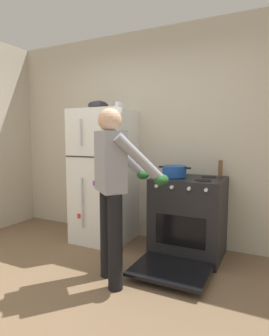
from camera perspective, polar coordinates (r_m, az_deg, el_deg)
name	(u,v)px	position (r m, az deg, el deg)	size (l,w,h in m)	color
ground	(53,317)	(2.48, -15.96, -26.88)	(8.00, 8.00, 0.00)	brown
kitchen_wall_back	(154,137)	(3.75, 3.99, 6.28)	(6.00, 0.10, 2.70)	beige
refrigerator	(104,176)	(3.69, -6.09, -1.62)	(0.68, 0.72, 1.69)	white
stove_range	(188,218)	(3.31, 10.71, -9.82)	(0.76, 1.21, 0.90)	black
person_cook	(114,180)	(2.57, -4.05, -2.48)	(0.69, 0.72, 1.60)	black
red_pot	(174,171)	(3.22, 8.01, -0.66)	(0.37, 0.27, 0.13)	#19479E
coffee_mug	(118,106)	(3.63, -3.33, 12.38)	(0.11, 0.08, 0.10)	silver
pepper_mill	(220,168)	(3.35, 16.87, -0.09)	(0.05, 0.05, 0.19)	brown
mixing_bowl	(98,105)	(3.72, -7.32, 12.34)	(0.26, 0.26, 0.12)	black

